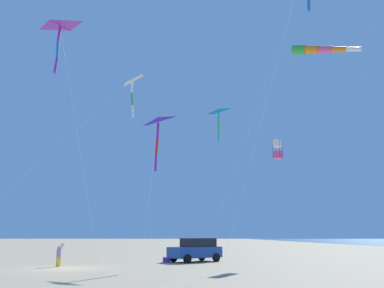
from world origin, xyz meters
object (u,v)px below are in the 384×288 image
(kite_windsock_yellow_midlevel, at_px, (316,50))
(kite_delta_checkered_midright, at_px, (60,25))
(kite_delta_magenta_far_left, at_px, (158,121))
(kite_delta_red_high_left, at_px, (131,80))
(parked_car, at_px, (196,250))
(person_child_green_jacket, at_px, (59,254))
(cooler_box, at_px, (167,259))
(kite_delta_rainbow_low_near, at_px, (218,111))
(kite_box_teal_far_right, at_px, (277,149))

(kite_windsock_yellow_midlevel, relative_size, kite_delta_checkered_midright, 1.50)
(kite_delta_magenta_far_left, distance_m, kite_delta_red_high_left, 2.75)
(kite_delta_magenta_far_left, height_order, kite_delta_checkered_midright, kite_delta_checkered_midright)
(parked_car, distance_m, person_child_green_jacket, 10.73)
(cooler_box, distance_m, kite_delta_magenta_far_left, 13.42)
(kite_delta_red_high_left, height_order, kite_delta_rainbow_low_near, kite_delta_rainbow_low_near)
(parked_car, distance_m, kite_delta_red_high_left, 15.93)
(kite_box_teal_far_right, height_order, kite_delta_checkered_midright, kite_delta_checkered_midright)
(kite_delta_rainbow_low_near, distance_m, kite_windsock_yellow_midlevel, 10.92)
(person_child_green_jacket, relative_size, kite_box_teal_far_right, 0.15)
(kite_delta_magenta_far_left, distance_m, kite_windsock_yellow_midlevel, 21.00)
(kite_box_teal_far_right, bearing_deg, kite_delta_checkered_midright, 45.73)
(kite_delta_rainbow_low_near, xyz_separation_m, kite_delta_checkered_midright, (9.15, 15.67, -0.21))
(person_child_green_jacket, height_order, kite_delta_magenta_far_left, kite_delta_magenta_far_left)
(cooler_box, xyz_separation_m, kite_delta_rainbow_low_near, (-4.37, -2.16, 12.97))
(cooler_box, height_order, kite_delta_rainbow_low_near, kite_delta_rainbow_low_near)
(parked_car, bearing_deg, kite_delta_red_high_left, 74.03)
(parked_car, xyz_separation_m, kite_box_teal_far_right, (-7.07, -0.40, 8.38))
(kite_delta_magenta_far_left, relative_size, kite_box_teal_far_right, 1.12)
(cooler_box, height_order, kite_box_teal_far_right, kite_box_teal_far_right)
(person_child_green_jacket, relative_size, kite_delta_red_high_left, 0.13)
(kite_delta_rainbow_low_near, height_order, kite_delta_checkered_midright, kite_delta_rainbow_low_near)
(person_child_green_jacket, xyz_separation_m, kite_delta_checkered_midright, (-2.18, 8.68, 12.13))
(cooler_box, height_order, person_child_green_jacket, person_child_green_jacket)
(person_child_green_jacket, height_order, kite_delta_rainbow_low_near, kite_delta_rainbow_low_near)
(person_child_green_jacket, distance_m, kite_delta_red_high_left, 13.19)
(kite_delta_red_high_left, xyz_separation_m, kite_windsock_yellow_midlevel, (-14.77, -13.32, 8.44))
(parked_car, distance_m, kite_delta_rainbow_low_near, 12.50)
(cooler_box, height_order, kite_windsock_yellow_midlevel, kite_windsock_yellow_midlevel)
(kite_delta_magenta_far_left, xyz_separation_m, kite_delta_checkered_midright, (5.00, 2.94, 4.50))
(cooler_box, relative_size, kite_delta_magenta_far_left, 0.05)
(kite_windsock_yellow_midlevel, distance_m, kite_box_teal_far_right, 10.59)
(kite_delta_rainbow_low_near, bearing_deg, person_child_green_jacket, 31.68)
(parked_car, relative_size, person_child_green_jacket, 2.93)
(parked_car, height_order, cooler_box, parked_car)
(parked_car, xyz_separation_m, person_child_green_jacket, (9.25, 5.43, -0.11))
(parked_car, height_order, kite_windsock_yellow_midlevel, kite_windsock_yellow_midlevel)
(kite_delta_red_high_left, bearing_deg, kite_delta_rainbow_low_near, -112.02)
(kite_delta_magenta_far_left, bearing_deg, kite_delta_red_high_left, 36.00)
(kite_windsock_yellow_midlevel, height_order, kite_box_teal_far_right, kite_windsock_yellow_midlevel)
(kite_delta_checkered_midright, bearing_deg, kite_box_teal_far_right, -134.27)
(parked_car, xyz_separation_m, kite_delta_rainbow_low_near, (-2.08, -1.56, 12.23))
(parked_car, height_order, kite_delta_magenta_far_left, kite_delta_magenta_far_left)
(kite_delta_magenta_far_left, height_order, kite_box_teal_far_right, kite_box_teal_far_right)
(kite_box_teal_far_right, relative_size, kite_delta_checkered_midright, 0.77)
(parked_car, xyz_separation_m, kite_delta_checkered_midright, (7.07, 14.11, 12.02))
(cooler_box, relative_size, person_child_green_jacket, 0.41)
(kite_delta_red_high_left, distance_m, kite_windsock_yellow_midlevel, 21.61)
(parked_car, relative_size, cooler_box, 7.22)
(cooler_box, bearing_deg, kite_box_teal_far_right, -173.93)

